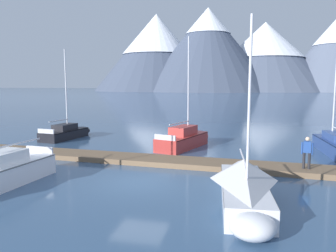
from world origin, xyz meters
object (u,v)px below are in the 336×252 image
sailboat_mid_dock_port (185,138)px  sailboat_nearest_berth (67,132)px  person_on_dock (307,151)px  sailboat_far_berth (334,144)px  sailboat_mid_dock_starboard (245,185)px

sailboat_mid_dock_port → sailboat_nearest_berth: bearing=171.4°
sailboat_nearest_berth → sailboat_mid_dock_port: bearing=-8.6°
person_on_dock → sailboat_far_berth: bearing=65.9°
sailboat_mid_dock_port → person_on_dock: (7.53, -6.17, 0.63)m
sailboat_far_berth → person_on_dock: bearing=-114.1°
sailboat_nearest_berth → sailboat_mid_dock_port: size_ratio=0.93×
sailboat_far_berth → person_on_dock: (-2.89, -6.46, 0.67)m
sailboat_mid_dock_port → sailboat_mid_dock_starboard: bearing=-69.0°
sailboat_mid_dock_port → sailboat_far_berth: size_ratio=0.92×
sailboat_far_berth → sailboat_nearest_berth: bearing=176.4°
sailboat_nearest_berth → sailboat_far_berth: 21.23m
sailboat_nearest_berth → person_on_dock: 19.90m
sailboat_nearest_berth → sailboat_mid_dock_starboard: sailboat_nearest_berth is taller
sailboat_mid_dock_starboard → sailboat_far_berth: (6.04, 11.68, -0.21)m
sailboat_mid_dock_starboard → person_on_dock: sailboat_mid_dock_starboard is taller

